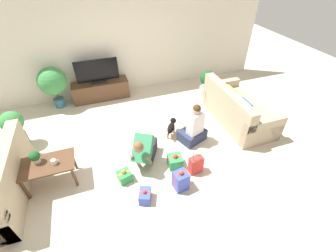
# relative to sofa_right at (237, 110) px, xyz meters

# --- Properties ---
(ground_plane) EXTENTS (16.00, 16.00, 0.00)m
(ground_plane) POSITION_rel_sofa_right_xyz_m (-2.38, -0.28, -0.30)
(ground_plane) COLOR beige
(wall_back) EXTENTS (8.40, 0.06, 2.60)m
(wall_back) POSITION_rel_sofa_right_xyz_m (-2.38, 2.35, 1.00)
(wall_back) COLOR silver
(wall_back) RESTS_ON ground_plane
(sofa_right) EXTENTS (0.92, 1.84, 0.85)m
(sofa_right) POSITION_rel_sofa_right_xyz_m (0.00, 0.00, 0.00)
(sofa_right) COLOR tan
(sofa_right) RESTS_ON ground_plane
(coffee_table) EXTENTS (0.87, 0.52, 0.48)m
(coffee_table) POSITION_rel_sofa_right_xyz_m (-3.96, -0.50, 0.12)
(coffee_table) COLOR brown
(coffee_table) RESTS_ON ground_plane
(tv_console) EXTENTS (1.43, 0.43, 0.48)m
(tv_console) POSITION_rel_sofa_right_xyz_m (-2.85, 2.06, -0.06)
(tv_console) COLOR brown
(tv_console) RESTS_ON ground_plane
(tv) EXTENTS (1.05, 0.20, 0.60)m
(tv) POSITION_rel_sofa_right_xyz_m (-2.85, 2.06, 0.45)
(tv) COLOR black
(tv) RESTS_ON tv_console
(potted_plant_corner_right) EXTENTS (0.39, 0.39, 0.72)m
(potted_plant_corner_right) POSITION_rel_sofa_right_xyz_m (-0.14, 1.27, 0.09)
(potted_plant_corner_right) COLOR beige
(potted_plant_corner_right) RESTS_ON ground_plane
(potted_plant_corner_left) EXTENTS (0.42, 0.42, 0.80)m
(potted_plant_corner_left) POSITION_rel_sofa_right_xyz_m (-4.63, 0.76, 0.19)
(potted_plant_corner_left) COLOR #336B84
(potted_plant_corner_left) RESTS_ON ground_plane
(potted_plant_back_left) EXTENTS (0.67, 0.67, 1.05)m
(potted_plant_back_left) POSITION_rel_sofa_right_xyz_m (-3.91, 2.01, 0.39)
(potted_plant_back_left) COLOR #336B84
(potted_plant_back_left) RESTS_ON ground_plane
(person_kneeling) EXTENTS (0.65, 0.82, 0.77)m
(person_kneeling) POSITION_rel_sofa_right_xyz_m (-2.34, -0.56, 0.03)
(person_kneeling) COLOR #23232D
(person_kneeling) RESTS_ON ground_plane
(person_sitting) EXTENTS (0.63, 0.59, 0.91)m
(person_sitting) POSITION_rel_sofa_right_xyz_m (-1.23, -0.30, 0.02)
(person_sitting) COLOR #283351
(person_sitting) RESTS_ON ground_plane
(dog) EXTENTS (0.33, 0.45, 0.33)m
(dog) POSITION_rel_sofa_right_xyz_m (-1.60, 0.02, -0.08)
(dog) COLOR black
(dog) RESTS_ON ground_plane
(gift_box_a) EXTENTS (0.26, 0.29, 0.25)m
(gift_box_a) POSITION_rel_sofa_right_xyz_m (-2.56, -1.37, -0.20)
(gift_box_a) COLOR #3D51BC
(gift_box_a) RESTS_ON ground_plane
(gift_box_b) EXTENTS (0.26, 0.25, 0.42)m
(gift_box_b) POSITION_rel_sofa_right_xyz_m (-1.92, -1.33, -0.12)
(gift_box_b) COLOR #3D51BC
(gift_box_b) RESTS_ON ground_plane
(gift_box_c) EXTENTS (0.26, 0.26, 0.25)m
(gift_box_c) POSITION_rel_sofa_right_xyz_m (-2.79, -0.86, -0.20)
(gift_box_c) COLOR #2D934C
(gift_box_c) RESTS_ON ground_plane
(gift_box_d) EXTENTS (0.28, 0.29, 0.29)m
(gift_box_d) POSITION_rel_sofa_right_xyz_m (-1.84, -0.84, -0.18)
(gift_box_d) COLOR #2D934C
(gift_box_d) RESTS_ON ground_plane
(gift_bag_a) EXTENTS (0.26, 0.17, 0.37)m
(gift_bag_a) POSITION_rel_sofa_right_xyz_m (-1.54, -1.10, -0.12)
(gift_bag_a) COLOR red
(gift_bag_a) RESTS_ON ground_plane
(mug) EXTENTS (0.12, 0.08, 0.09)m
(mug) POSITION_rel_sofa_right_xyz_m (-3.83, -0.55, 0.23)
(mug) COLOR silver
(mug) RESTS_ON coffee_table
(tabletop_plant) EXTENTS (0.17, 0.17, 0.22)m
(tabletop_plant) POSITION_rel_sofa_right_xyz_m (-4.10, -0.41, 0.30)
(tabletop_plant) COLOR beige
(tabletop_plant) RESTS_ON coffee_table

